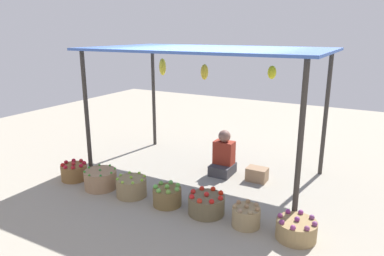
# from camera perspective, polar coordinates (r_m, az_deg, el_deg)

# --- Properties ---
(ground_plane) EXTENTS (14.00, 14.00, 0.00)m
(ground_plane) POSITION_cam_1_polar(r_m,az_deg,el_deg) (6.20, 2.25, -7.41)
(ground_plane) COLOR #9E9686
(market_stall_structure) EXTENTS (3.77, 2.24, 2.15)m
(market_stall_structure) POSITION_cam_1_polar(r_m,az_deg,el_deg) (5.74, 2.46, 11.38)
(market_stall_structure) COLOR #38332D
(market_stall_structure) RESTS_ON ground
(vendor_person) EXTENTS (0.36, 0.44, 0.78)m
(vendor_person) POSITION_cam_1_polar(r_m,az_deg,el_deg) (6.13, 5.09, -4.74)
(vendor_person) COLOR #413F43
(vendor_person) RESTS_ON ground
(basket_red_apples) EXTENTS (0.42, 0.42, 0.31)m
(basket_red_apples) POSITION_cam_1_polar(r_m,az_deg,el_deg) (6.25, -18.47, -6.70)
(basket_red_apples) COLOR olive
(basket_red_apples) RESTS_ON ground
(basket_green_chilies) EXTENTS (0.51, 0.51, 0.32)m
(basket_green_chilies) POSITION_cam_1_polar(r_m,az_deg,el_deg) (5.81, -14.52, -8.00)
(basket_green_chilies) COLOR #A47E5A
(basket_green_chilies) RESTS_ON ground
(basket_limes) EXTENTS (0.45, 0.45, 0.32)m
(basket_limes) POSITION_cam_1_polar(r_m,az_deg,el_deg) (5.46, -9.73, -9.32)
(basket_limes) COLOR #927B54
(basket_limes) RESTS_ON ground
(basket_green_apples) EXTENTS (0.41, 0.41, 0.32)m
(basket_green_apples) POSITION_cam_1_polar(r_m,az_deg,el_deg) (5.13, -4.02, -10.87)
(basket_green_apples) COLOR olive
(basket_green_apples) RESTS_ON ground
(basket_red_tomatoes) EXTENTS (0.50, 0.50, 0.32)m
(basket_red_tomatoes) POSITION_cam_1_polar(r_m,az_deg,el_deg) (4.90, 2.34, -12.17)
(basket_red_tomatoes) COLOR brown
(basket_red_tomatoes) RESTS_ON ground
(basket_potatoes) EXTENTS (0.36, 0.36, 0.30)m
(basket_potatoes) POSITION_cam_1_polar(r_m,az_deg,el_deg) (4.67, 8.71, -13.87)
(basket_potatoes) COLOR tan
(basket_potatoes) RESTS_ON ground
(basket_purple_onions) EXTENTS (0.48, 0.48, 0.29)m
(basket_purple_onions) POSITION_cam_1_polar(r_m,az_deg,el_deg) (4.55, 16.45, -15.38)
(basket_purple_onions) COLOR #997C50
(basket_purple_onions) RESTS_ON ground
(wooden_crate_near_vendor) EXTENTS (0.33, 0.24, 0.22)m
(wooden_crate_near_vendor) POSITION_cam_1_polar(r_m,az_deg,el_deg) (5.99, 10.43, -7.35)
(wooden_crate_near_vendor) COLOR #9C7857
(wooden_crate_near_vendor) RESTS_ON ground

